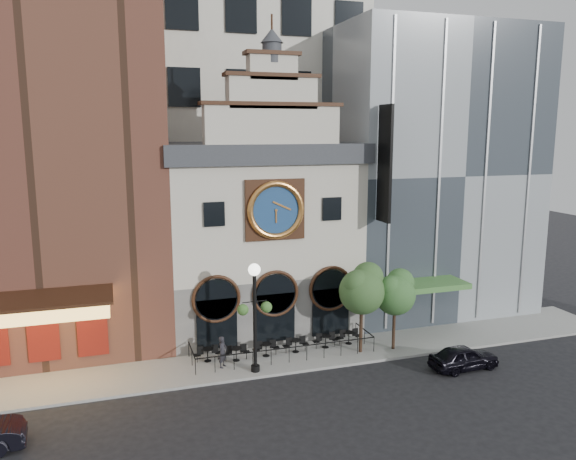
% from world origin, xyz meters
% --- Properties ---
extents(ground, '(120.00, 120.00, 0.00)m').
position_xyz_m(ground, '(0.00, 0.00, 0.00)').
color(ground, black).
rests_on(ground, ground).
extents(sidewalk, '(44.00, 5.00, 0.15)m').
position_xyz_m(sidewalk, '(0.00, 2.50, 0.07)').
color(sidewalk, gray).
rests_on(sidewalk, ground).
extents(clock_building, '(12.60, 8.78, 18.65)m').
position_xyz_m(clock_building, '(0.00, 7.82, 6.69)').
color(clock_building, '#605E5B').
rests_on(clock_building, ground).
extents(theater_building, '(14.00, 15.60, 25.00)m').
position_xyz_m(theater_building, '(-13.00, 9.96, 12.60)').
color(theater_building, brown).
rests_on(theater_building, ground).
extents(retail_building, '(14.00, 14.40, 20.00)m').
position_xyz_m(retail_building, '(12.99, 9.99, 10.14)').
color(retail_building, gray).
rests_on(retail_building, ground).
extents(office_tower, '(20.00, 16.00, 40.00)m').
position_xyz_m(office_tower, '(0.00, 20.00, 20.00)').
color(office_tower, beige).
rests_on(office_tower, ground).
extents(cafe_railing, '(10.60, 2.60, 0.90)m').
position_xyz_m(cafe_railing, '(0.00, 2.50, 0.60)').
color(cafe_railing, black).
rests_on(cafe_railing, sidewalk).
extents(bistro_0, '(1.58, 0.68, 0.90)m').
position_xyz_m(bistro_0, '(-4.37, 2.81, 0.61)').
color(bistro_0, black).
rests_on(bistro_0, sidewalk).
extents(bistro_1, '(1.58, 0.68, 0.90)m').
position_xyz_m(bistro_1, '(-2.80, 2.40, 0.61)').
color(bistro_1, black).
rests_on(bistro_1, sidewalk).
extents(bistro_2, '(1.58, 0.68, 0.90)m').
position_xyz_m(bistro_2, '(-0.99, 2.52, 0.61)').
color(bistro_2, black).
rests_on(bistro_2, sidewalk).
extents(bistro_3, '(1.58, 0.68, 0.90)m').
position_xyz_m(bistro_3, '(0.84, 2.55, 0.61)').
color(bistro_3, black).
rests_on(bistro_3, sidewalk).
extents(bistro_4, '(1.58, 0.68, 0.90)m').
position_xyz_m(bistro_4, '(2.79, 2.66, 0.61)').
color(bistro_4, black).
rests_on(bistro_4, sidewalk).
extents(bistro_5, '(1.58, 0.68, 0.90)m').
position_xyz_m(bistro_5, '(4.38, 2.80, 0.61)').
color(bistro_5, black).
rests_on(bistro_5, sidewalk).
extents(car_right, '(4.06, 1.81, 1.36)m').
position_xyz_m(car_right, '(9.13, -2.24, 0.68)').
color(car_right, black).
rests_on(car_right, ground).
extents(pedestrian, '(0.73, 0.77, 1.78)m').
position_xyz_m(pedestrian, '(-3.70, 1.77, 1.04)').
color(pedestrian, black).
rests_on(pedestrian, sidewalk).
extents(lamppost, '(1.93, 0.67, 6.05)m').
position_xyz_m(lamppost, '(-2.11, 0.70, 3.89)').
color(lamppost, black).
rests_on(lamppost, sidewalk).
extents(tree_left, '(2.79, 2.68, 5.37)m').
position_xyz_m(tree_left, '(4.58, 1.45, 4.09)').
color(tree_left, '#382619').
rests_on(tree_left, sidewalk).
extents(tree_right, '(2.53, 2.43, 4.86)m').
position_xyz_m(tree_right, '(6.67, 1.30, 3.72)').
color(tree_right, '#382619').
rests_on(tree_right, sidewalk).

